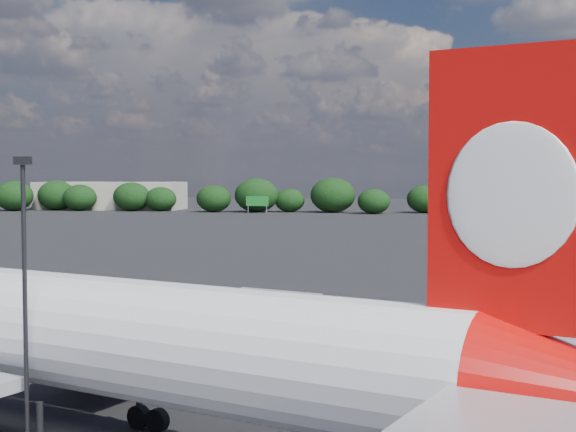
# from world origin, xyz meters

# --- Properties ---
(ground) EXTENTS (500.00, 500.00, 0.00)m
(ground) POSITION_xyz_m (0.00, 60.00, 0.00)
(ground) COLOR black
(ground) RESTS_ON ground
(qantas_airliner) EXTENTS (40.93, 39.37, 13.83)m
(qantas_airliner) POSITION_xyz_m (10.76, -3.49, 4.21)
(qantas_airliner) COLOR white
(qantas_airliner) RESTS_ON ground
(apron_lamp_post) EXTENTS (0.55, 0.30, 10.93)m
(apron_lamp_post) POSITION_xyz_m (9.60, -6.05, 6.11)
(apron_lamp_post) COLOR black
(apron_lamp_post) RESTS_ON ground
(terminal_building) EXTENTS (42.00, 16.00, 8.00)m
(terminal_building) POSITION_xyz_m (-65.00, 192.00, 4.00)
(terminal_building) COLOR #9B9586
(terminal_building) RESTS_ON ground
(highway_sign) EXTENTS (6.00, 0.30, 4.50)m
(highway_sign) POSITION_xyz_m (-18.00, 176.00, 3.13)
(highway_sign) COLOR #167024
(highway_sign) RESTS_ON ground
(billboard_yellow) EXTENTS (5.00, 0.30, 5.50)m
(billboard_yellow) POSITION_xyz_m (12.00, 182.00, 3.87)
(billboard_yellow) COLOR gold
(billboard_yellow) RESTS_ON ground
(horizon_treeline) EXTENTS (203.67, 15.58, 9.33)m
(horizon_treeline) POSITION_xyz_m (4.85, 181.04, 4.09)
(horizon_treeline) COLOR black
(horizon_treeline) RESTS_ON ground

